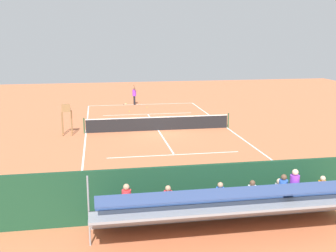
{
  "coord_description": "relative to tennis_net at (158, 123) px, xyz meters",
  "views": [
    {
      "loc": [
        4.07,
        27.66,
        6.6
      ],
      "look_at": [
        0.0,
        4.0,
        1.2
      ],
      "focal_mm": 43.75,
      "sensor_mm": 36.0,
      "label": 1
    }
  ],
  "objects": [
    {
      "name": "bleacher_stand",
      "position": [
        -0.1,
        15.31,
        0.42
      ],
      "size": [
        9.06,
        2.4,
        2.48
      ],
      "color": "gray",
      "rests_on": "ground"
    },
    {
      "name": "court_line_markings",
      "position": [
        0.0,
        -0.04,
        -0.5
      ],
      "size": [
        10.1,
        22.2,
        0.01
      ],
      "color": "white",
      "rests_on": "ground"
    },
    {
      "name": "equipment_bag",
      "position": [
        -1.94,
        13.4,
        -0.32
      ],
      "size": [
        0.9,
        0.36,
        0.36
      ],
      "primitive_type": "cube",
      "color": "#334C8C",
      "rests_on": "ground"
    },
    {
      "name": "tennis_ball_far",
      "position": [
        -0.31,
        -9.24,
        -0.47
      ],
      "size": [
        0.07,
        0.07,
        0.07
      ],
      "primitive_type": "sphere",
      "color": "#CCDB33",
      "rests_on": "ground"
    },
    {
      "name": "ground_plane",
      "position": [
        0.0,
        0.0,
        -0.5
      ],
      "size": [
        60.0,
        60.0,
        0.0
      ],
      "primitive_type": "plane",
      "color": "#CC7047"
    },
    {
      "name": "courtside_bench",
      "position": [
        -3.41,
        13.27,
        0.06
      ],
      "size": [
        1.8,
        0.4,
        0.93
      ],
      "color": "#33383D",
      "rests_on": "ground"
    },
    {
      "name": "umpire_chair",
      "position": [
        6.2,
        0.32,
        0.81
      ],
      "size": [
        0.67,
        0.67,
        2.14
      ],
      "color": "olive",
      "rests_on": "ground"
    },
    {
      "name": "tennis_net",
      "position": [
        0.0,
        0.0,
        0.0
      ],
      "size": [
        10.3,
        0.1,
        1.07
      ],
      "color": "black",
      "rests_on": "ground"
    },
    {
      "name": "backdrop_wall",
      "position": [
        0.0,
        14.0,
        0.5
      ],
      "size": [
        18.0,
        0.16,
        2.0
      ],
      "primitive_type": "cube",
      "color": "#194228",
      "rests_on": "ground"
    },
    {
      "name": "tennis_player",
      "position": [
        0.68,
        -10.98,
        0.51
      ],
      "size": [
        0.41,
        0.55,
        1.93
      ],
      "color": "black",
      "rests_on": "ground"
    },
    {
      "name": "tennis_racket",
      "position": [
        1.52,
        -11.53,
        -0.49
      ],
      "size": [
        0.47,
        0.55,
        0.03
      ],
      "color": "black",
      "rests_on": "ground"
    },
    {
      "name": "tennis_ball_near",
      "position": [
        1.44,
        -7.45,
        -0.47
      ],
      "size": [
        0.07,
        0.07,
        0.07
      ],
      "primitive_type": "sphere",
      "color": "#CCDB33",
      "rests_on": "ground"
    }
  ]
}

